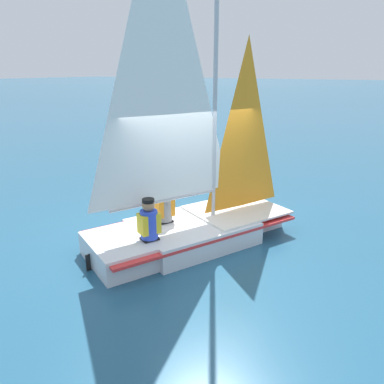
{
  "coord_description": "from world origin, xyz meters",
  "views": [
    {
      "loc": [
        -5.73,
        -3.48,
        3.23
      ],
      "look_at": [
        0.0,
        0.0,
        1.02
      ],
      "focal_mm": 35.0,
      "sensor_mm": 36.0,
      "label": 1
    }
  ],
  "objects": [
    {
      "name": "sailboat_main",
      "position": [
        -0.04,
        0.02,
        0.82
      ],
      "size": [
        4.24,
        3.21,
        5.94
      ],
      "rotation": [
        0.0,
        0.0,
        5.83
      ],
      "color": "silver",
      "rests_on": "ground_plane"
    },
    {
      "name": "sailor_helm",
      "position": [
        -0.29,
        0.45,
        0.63
      ],
      "size": [
        0.42,
        0.4,
        1.16
      ],
      "rotation": [
        0.0,
        0.0,
        5.83
      ],
      "color": "black",
      "rests_on": "ground_plane"
    },
    {
      "name": "ground_plane",
      "position": [
        0.0,
        0.0,
        0.0
      ],
      "size": [
        260.0,
        260.0,
        0.0
      ],
      "primitive_type": "plane",
      "color": "#235675"
    },
    {
      "name": "sailor_crew",
      "position": [
        -1.07,
        0.21,
        0.63
      ],
      "size": [
        0.42,
        0.4,
        1.16
      ],
      "rotation": [
        0.0,
        0.0,
        5.83
      ],
      "color": "black",
      "rests_on": "ground_plane"
    }
  ]
}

